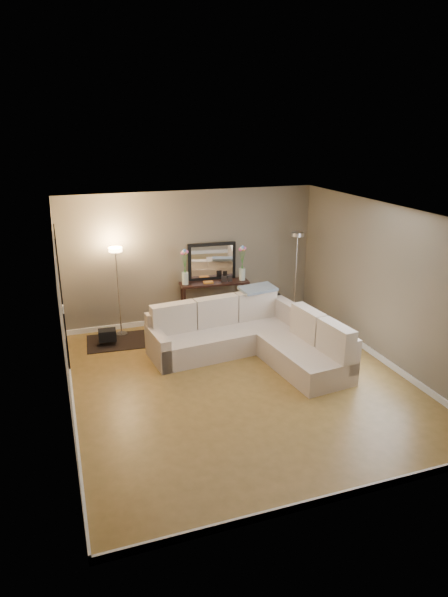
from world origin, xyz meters
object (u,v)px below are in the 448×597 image
object	(u,v)px
sectional_sofa	(252,337)
floor_lamp_unlit	(297,258)
console_table	(210,300)
floor_lamp_lit	(117,274)

from	to	relation	value
sectional_sofa	floor_lamp_unlit	bearing A→B (deg)	42.68
console_table	floor_lamp_lit	xyz separation A→B (m)	(-1.79, -0.07, 0.72)
console_table	floor_lamp_lit	bearing A→B (deg)	-177.74
floor_lamp_unlit	floor_lamp_lit	bearing A→B (deg)	176.42
floor_lamp_lit	floor_lamp_unlit	size ratio (longest dim) A/B	0.96
sectional_sofa	floor_lamp_unlit	size ratio (longest dim) A/B	1.61
sectional_sofa	console_table	bearing A→B (deg)	97.26
sectional_sofa	floor_lamp_lit	bearing A→B (deg)	141.25
sectional_sofa	floor_lamp_unlit	distance (m)	2.24
console_table	floor_lamp_unlit	bearing A→B (deg)	-9.59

